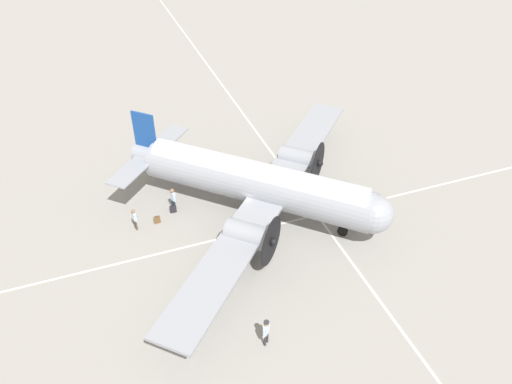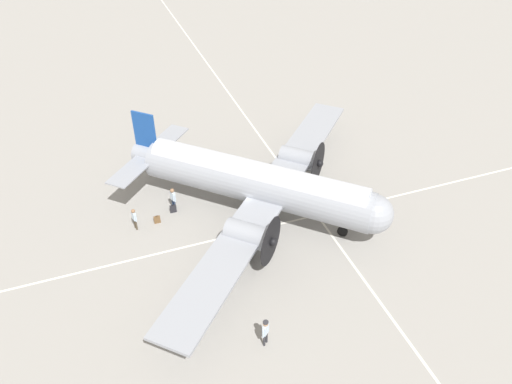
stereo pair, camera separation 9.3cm
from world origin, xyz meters
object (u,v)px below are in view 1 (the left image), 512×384
at_px(airliner_main, 262,184).
at_px(suitcase_near_door, 157,220).
at_px(suitcase_upright_spare, 173,209).
at_px(crew_foreground, 266,330).
at_px(passenger_boarding, 173,197).
at_px(ramp_agent, 134,217).

distance_m(airliner_main, suitcase_near_door, 7.64).
xyz_separation_m(airliner_main, suitcase_upright_spare, (-5.83, 2.26, -2.28)).
distance_m(crew_foreground, passenger_boarding, 12.96).
height_order(crew_foreground, suitcase_upright_spare, crew_foreground).
bearing_deg(suitcase_upright_spare, passenger_boarding, 65.30).
distance_m(passenger_boarding, ramp_agent, 3.11).
relative_size(passenger_boarding, suitcase_upright_spare, 2.82).
bearing_deg(passenger_boarding, suitcase_upright_spare, -44.74).
relative_size(crew_foreground, suitcase_near_door, 3.14).
bearing_deg(airliner_main, ramp_agent, -145.69).
bearing_deg(ramp_agent, suitcase_near_door, 78.44).
xyz_separation_m(crew_foreground, suitcase_upright_spare, (-2.18, 12.52, -0.82)).
height_order(airliner_main, suitcase_upright_spare, airliner_main).
distance_m(ramp_agent, suitcase_near_door, 1.66).
relative_size(passenger_boarding, ramp_agent, 1.09).
bearing_deg(suitcase_near_door, crew_foreground, -73.60).
height_order(passenger_boarding, ramp_agent, passenger_boarding).
relative_size(airliner_main, suitcase_upright_spare, 32.79).
bearing_deg(crew_foreground, passenger_boarding, 59.38).
bearing_deg(suitcase_upright_spare, airliner_main, -21.16).
bearing_deg(ramp_agent, airliner_main, 64.11).
xyz_separation_m(passenger_boarding, suitcase_upright_spare, (-0.13, -0.28, -0.82)).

